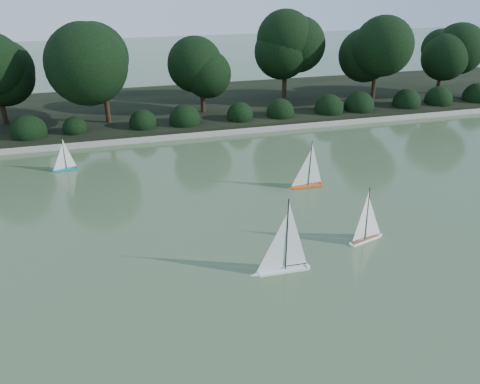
% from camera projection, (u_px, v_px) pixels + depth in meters
% --- Properties ---
extents(ground, '(80.00, 80.00, 0.00)m').
position_uv_depth(ground, '(261.00, 264.00, 10.36)').
color(ground, '#384D2E').
rests_on(ground, ground).
extents(pond_coping, '(40.00, 0.35, 0.18)m').
position_uv_depth(pond_coping, '(190.00, 135.00, 18.16)').
color(pond_coping, gray).
rests_on(pond_coping, ground).
extents(far_bank, '(40.00, 8.00, 0.30)m').
position_uv_depth(far_bank, '(175.00, 107.00, 21.62)').
color(far_bank, black).
rests_on(far_bank, ground).
extents(tree_line, '(26.31, 3.93, 4.39)m').
position_uv_depth(tree_line, '(206.00, 56.00, 19.48)').
color(tree_line, black).
rests_on(tree_line, ground).
extents(shrub_hedge, '(29.10, 1.10, 1.10)m').
position_uv_depth(shrub_hedge, '(186.00, 120.00, 18.79)').
color(shrub_hedge, black).
rests_on(shrub_hedge, ground).
extents(sailboat_white_a, '(1.35, 0.25, 1.84)m').
position_uv_depth(sailboat_white_a, '(279.00, 261.00, 9.96)').
color(sailboat_white_a, white).
rests_on(sailboat_white_a, ground).
extents(sailboat_white_b, '(1.08, 0.45, 1.48)m').
position_uv_depth(sailboat_white_b, '(369.00, 231.00, 11.19)').
color(sailboat_white_b, white).
rests_on(sailboat_white_b, ground).
extents(sailboat_orange, '(1.14, 0.20, 1.56)m').
position_uv_depth(sailboat_orange, '(305.00, 180.00, 13.91)').
color(sailboat_orange, '#DD4D11').
rests_on(sailboat_orange, ground).
extents(sailboat_teal, '(0.87, 0.28, 1.18)m').
position_uv_depth(sailboat_teal, '(63.00, 165.00, 15.10)').
color(sailboat_teal, '#018384').
rests_on(sailboat_teal, ground).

